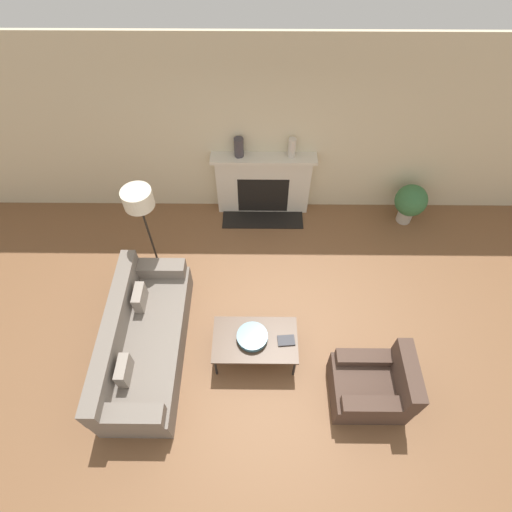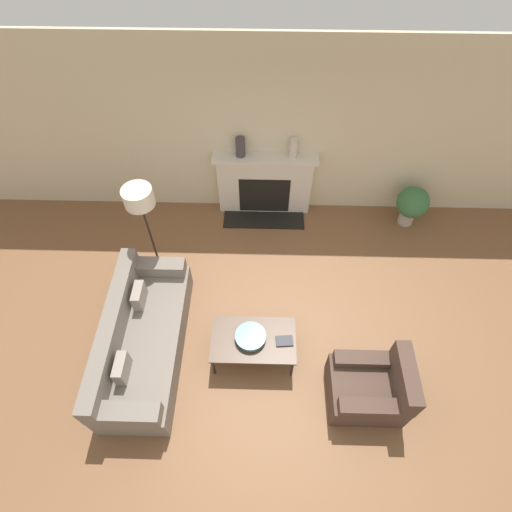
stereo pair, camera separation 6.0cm
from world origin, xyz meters
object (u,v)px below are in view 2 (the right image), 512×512
at_px(coffee_table, 253,340).
at_px(mantel_vase_center_left, 294,148).
at_px(armchair_near, 371,388).
at_px(bowl, 251,337).
at_px(mantel_vase_left, 240,147).
at_px(couch, 142,339).
at_px(fireplace, 265,185).
at_px(book, 284,341).
at_px(floor_lamp, 140,204).
at_px(potted_plant, 412,204).

distance_m(coffee_table, mantel_vase_center_left, 2.90).
bearing_deg(armchair_near, bowl, -110.17).
xyz_separation_m(armchair_near, mantel_vase_left, (-1.70, 3.23, 1.00)).
distance_m(couch, mantel_vase_center_left, 3.47).
bearing_deg(bowl, armchair_near, -20.17).
height_order(fireplace, coffee_table, fireplace).
distance_m(book, mantel_vase_left, 2.93).
bearing_deg(mantel_vase_center_left, floor_lamp, -146.97).
relative_size(armchair_near, bowl, 2.27).
xyz_separation_m(fireplace, armchair_near, (1.32, -3.22, -0.26)).
xyz_separation_m(couch, floor_lamp, (-0.05, 1.37, 1.08)).
bearing_deg(couch, bowl, -90.66).
height_order(couch, coffee_table, couch).
height_order(bowl, potted_plant, potted_plant).
bearing_deg(couch, book, -91.38).
distance_m(bowl, book, 0.43).
xyz_separation_m(armchair_near, mantel_vase_center_left, (-0.90, 3.23, 1.00)).
relative_size(coffee_table, floor_lamp, 0.66).
height_order(fireplace, mantel_vase_left, mantel_vase_left).
xyz_separation_m(fireplace, couch, (-1.55, -2.67, -0.25)).
height_order(coffee_table, mantel_vase_left, mantel_vase_left).
xyz_separation_m(bowl, floor_lamp, (-1.45, 1.39, 0.90)).
bearing_deg(floor_lamp, mantel_vase_left, 47.02).
bearing_deg(coffee_table, mantel_vase_center_left, 79.01).
bearing_deg(couch, armchair_near, -100.92).
xyz_separation_m(coffee_table, book, (0.39, -0.02, 0.04)).
bearing_deg(couch, coffee_table, -90.97).
bearing_deg(mantel_vase_left, couch, -113.64).
xyz_separation_m(couch, coffee_table, (1.44, -0.02, 0.10)).
bearing_deg(bowl, floor_lamp, 136.35).
distance_m(fireplace, floor_lamp, 2.22).
height_order(couch, floor_lamp, floor_lamp).
bearing_deg(floor_lamp, book, -37.00).
relative_size(couch, mantel_vase_left, 7.18).
distance_m(mantel_vase_left, mantel_vase_center_left, 0.79).
height_order(book, mantel_vase_center_left, mantel_vase_center_left).
distance_m(fireplace, coffee_table, 2.70).
bearing_deg(mantel_vase_left, mantel_vase_center_left, 0.00).
bearing_deg(couch, mantel_vase_center_left, -36.28).
height_order(couch, potted_plant, couch).
xyz_separation_m(couch, armchair_near, (2.87, -0.55, -0.00)).
bearing_deg(fireplace, potted_plant, -5.80).
bearing_deg(potted_plant, fireplace, 174.20).
height_order(coffee_table, floor_lamp, floor_lamp).
bearing_deg(potted_plant, mantel_vase_center_left, 172.57).
relative_size(fireplace, floor_lamp, 1.01).
height_order(floor_lamp, potted_plant, floor_lamp).
distance_m(armchair_near, mantel_vase_center_left, 3.50).
bearing_deg(mantel_vase_left, coffee_table, -84.32).
distance_m(bowl, mantel_vase_center_left, 2.87).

